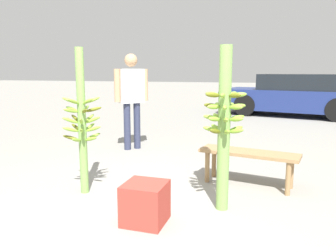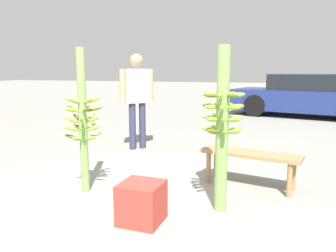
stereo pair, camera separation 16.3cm
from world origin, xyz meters
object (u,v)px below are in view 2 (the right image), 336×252
at_px(banana_stalk_center, 222,126).
at_px(market_bench, 250,158).
at_px(produce_crate, 142,202).
at_px(vendor_person, 137,93).
at_px(banana_stalk_left, 83,121).
at_px(parked_car, 306,96).

bearing_deg(banana_stalk_center, market_bench, 76.00).
distance_m(market_bench, produce_crate, 1.61).
xyz_separation_m(banana_stalk_center, market_bench, (0.21, 0.82, -0.52)).
bearing_deg(vendor_person, banana_stalk_center, -95.19).
relative_size(banana_stalk_left, banana_stalk_center, 1.01).
relative_size(market_bench, parked_car, 0.27).
height_order(banana_stalk_left, produce_crate, banana_stalk_left).
relative_size(vendor_person, market_bench, 1.38).
xyz_separation_m(banana_stalk_left, produce_crate, (0.98, -0.52, -0.66)).
xyz_separation_m(banana_stalk_center, vendor_person, (-1.98, 2.20, 0.15)).
xyz_separation_m(banana_stalk_left, market_bench, (1.83, 0.84, -0.49)).
bearing_deg(banana_stalk_left, vendor_person, 99.06).
relative_size(parked_car, produce_crate, 11.87).
height_order(market_bench, produce_crate, market_bench).
xyz_separation_m(banana_stalk_center, parked_car, (1.17, 8.04, -0.23)).
bearing_deg(vendor_person, produce_crate, -111.23).
relative_size(banana_stalk_left, market_bench, 1.34).
xyz_separation_m(banana_stalk_left, banana_stalk_center, (1.63, 0.02, 0.03)).
xyz_separation_m(market_bench, produce_crate, (-0.86, -1.36, -0.17)).
bearing_deg(vendor_person, banana_stalk_left, -128.12).
height_order(parked_car, produce_crate, parked_car).
distance_m(banana_stalk_center, produce_crate, 1.09).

